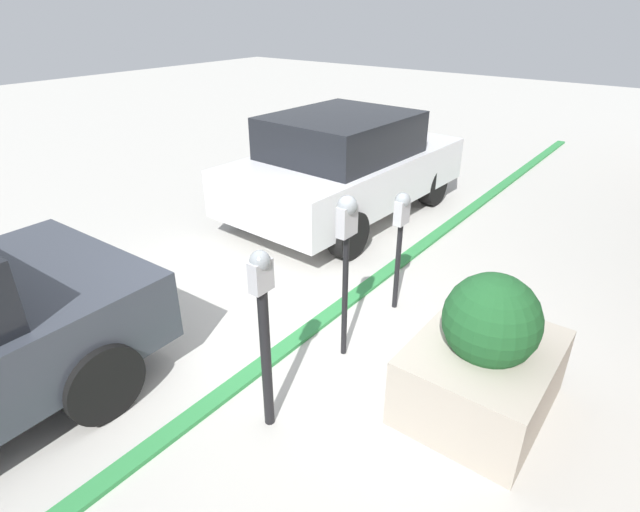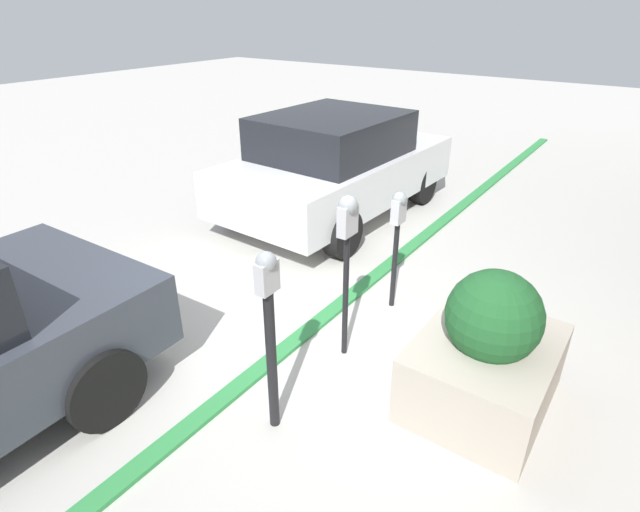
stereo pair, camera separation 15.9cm
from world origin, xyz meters
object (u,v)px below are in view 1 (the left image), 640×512
parking_meter_second (347,236)px  parking_meter_middle (401,224)px  parking_meter_nearest (264,320)px  parked_car_middle (345,165)px  planter_box (484,359)px

parking_meter_second → parking_meter_middle: bearing=1.3°
parking_meter_nearest → parked_car_middle: (3.85, 2.00, -0.17)m
parking_meter_nearest → parking_meter_second: 1.09m
parking_meter_middle → parked_car_middle: bearing=46.9°
parking_meter_second → parked_car_middle: parking_meter_second is taller
parking_meter_nearest → parking_meter_middle: bearing=1.7°
parking_meter_second → parking_meter_middle: parking_meter_second is taller
parking_meter_second → parking_meter_middle: size_ratio=1.20×
parking_meter_middle → parking_meter_second: bearing=-178.7°
parking_meter_nearest → parked_car_middle: bearing=27.4°
parking_meter_middle → parking_meter_nearest: bearing=-178.3°
parking_meter_nearest → parking_meter_second: bearing=2.1°
parking_meter_nearest → parked_car_middle: size_ratio=0.38×
parking_meter_middle → parked_car_middle: size_ratio=0.33×
planter_box → parked_car_middle: 4.21m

